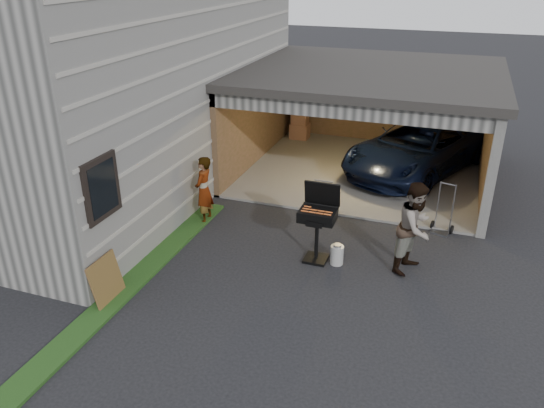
{
  "coord_description": "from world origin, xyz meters",
  "views": [
    {
      "loc": [
        3.02,
        -7.6,
        5.57
      ],
      "look_at": [
        -0.14,
        1.29,
        1.15
      ],
      "focal_mm": 35.0,
      "sensor_mm": 36.0,
      "label": 1
    }
  ],
  "objects_px": {
    "man": "(415,228)",
    "minivan": "(417,150)",
    "bbq_grill": "(318,217)",
    "woman": "(204,190)",
    "plywood_panel": "(106,281)",
    "propane_tank": "(337,255)",
    "hand_truck": "(442,223)"
  },
  "relations": [
    {
      "from": "bbq_grill",
      "to": "minivan",
      "type": "bearing_deg",
      "value": 75.88
    },
    {
      "from": "bbq_grill",
      "to": "plywood_panel",
      "type": "relative_size",
      "value": 1.87
    },
    {
      "from": "woman",
      "to": "bbq_grill",
      "type": "relative_size",
      "value": 0.99
    },
    {
      "from": "bbq_grill",
      "to": "hand_truck",
      "type": "bearing_deg",
      "value": 41.66
    },
    {
      "from": "plywood_panel",
      "to": "hand_truck",
      "type": "xyz_separation_m",
      "value": [
        5.41,
        4.68,
        -0.19
      ]
    },
    {
      "from": "man",
      "to": "propane_tank",
      "type": "bearing_deg",
      "value": 123.17
    },
    {
      "from": "bbq_grill",
      "to": "woman",
      "type": "bearing_deg",
      "value": 164.84
    },
    {
      "from": "propane_tank",
      "to": "bbq_grill",
      "type": "bearing_deg",
      "value": 175.23
    },
    {
      "from": "man",
      "to": "hand_truck",
      "type": "bearing_deg",
      "value": 6.2
    },
    {
      "from": "plywood_panel",
      "to": "propane_tank",
      "type": "bearing_deg",
      "value": 36.25
    },
    {
      "from": "woman",
      "to": "propane_tank",
      "type": "distance_m",
      "value": 3.44
    },
    {
      "from": "woman",
      "to": "plywood_panel",
      "type": "distance_m",
      "value": 3.43
    },
    {
      "from": "minivan",
      "to": "hand_truck",
      "type": "height_order",
      "value": "minivan"
    },
    {
      "from": "minivan",
      "to": "plywood_panel",
      "type": "bearing_deg",
      "value": -95.1
    },
    {
      "from": "woman",
      "to": "plywood_panel",
      "type": "bearing_deg",
      "value": -6.56
    },
    {
      "from": "propane_tank",
      "to": "plywood_panel",
      "type": "xyz_separation_m",
      "value": [
        -3.53,
        -2.59,
        0.22
      ]
    },
    {
      "from": "minivan",
      "to": "bbq_grill",
      "type": "bearing_deg",
      "value": -80.27
    },
    {
      "from": "bbq_grill",
      "to": "plywood_panel",
      "type": "distance_m",
      "value": 4.1
    },
    {
      "from": "bbq_grill",
      "to": "propane_tank",
      "type": "distance_m",
      "value": 0.86
    },
    {
      "from": "minivan",
      "to": "man",
      "type": "height_order",
      "value": "man"
    },
    {
      "from": "man",
      "to": "propane_tank",
      "type": "distance_m",
      "value": 1.61
    },
    {
      "from": "propane_tank",
      "to": "man",
      "type": "bearing_deg",
      "value": 12.18
    },
    {
      "from": "hand_truck",
      "to": "woman",
      "type": "bearing_deg",
      "value": -152.67
    },
    {
      "from": "man",
      "to": "minivan",
      "type": "bearing_deg",
      "value": 26.02
    },
    {
      "from": "plywood_panel",
      "to": "woman",
      "type": "bearing_deg",
      "value": 85.96
    },
    {
      "from": "bbq_grill",
      "to": "plywood_panel",
      "type": "height_order",
      "value": "bbq_grill"
    },
    {
      "from": "minivan",
      "to": "bbq_grill",
      "type": "distance_m",
      "value": 5.65
    },
    {
      "from": "man",
      "to": "hand_truck",
      "type": "height_order",
      "value": "man"
    },
    {
      "from": "hand_truck",
      "to": "propane_tank",
      "type": "bearing_deg",
      "value": -118.56
    },
    {
      "from": "man",
      "to": "plywood_panel",
      "type": "height_order",
      "value": "man"
    },
    {
      "from": "woman",
      "to": "bbq_grill",
      "type": "height_order",
      "value": "bbq_grill"
    },
    {
      "from": "woman",
      "to": "plywood_panel",
      "type": "xyz_separation_m",
      "value": [
        -0.24,
        -3.4,
        -0.37
      ]
    }
  ]
}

